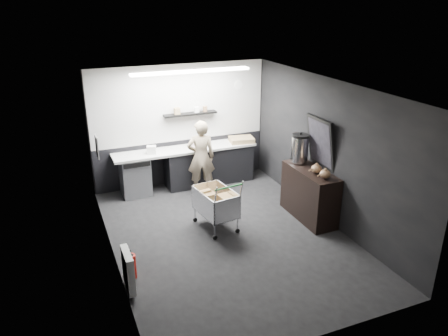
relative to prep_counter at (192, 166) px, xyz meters
name	(u,v)px	position (x,y,z in m)	size (l,w,h in m)	color
floor	(228,236)	(-0.14, -2.42, -0.46)	(5.50, 5.50, 0.00)	black
ceiling	(228,87)	(-0.14, -2.42, 2.24)	(5.50, 5.50, 0.00)	silver
wall_back	(180,125)	(-0.14, 0.33, 0.89)	(5.50, 5.50, 0.00)	black
wall_front	(320,247)	(-0.14, -5.17, 0.89)	(5.50, 5.50, 0.00)	black
wall_left	(108,184)	(-2.14, -2.42, 0.89)	(5.50, 5.50, 0.00)	black
wall_right	(327,152)	(1.86, -2.42, 0.89)	(5.50, 5.50, 0.00)	black
kitchen_wall_panel	(180,103)	(-0.14, 0.31, 1.39)	(3.95, 0.02, 1.70)	silver
dado_panel	(182,161)	(-0.14, 0.31, 0.04)	(3.95, 0.02, 1.00)	black
floating_shelf	(190,114)	(0.06, 0.20, 1.16)	(1.20, 0.22, 0.04)	black
wall_clock	(238,85)	(1.26, 0.30, 1.69)	(0.20, 0.20, 0.03)	white
poster	(97,147)	(-2.12, -1.12, 1.09)	(0.02, 0.30, 0.40)	white
poster_red_band	(97,143)	(-2.11, -1.12, 1.16)	(0.01, 0.22, 0.10)	red
radiator	(128,270)	(-2.08, -3.32, -0.11)	(0.10, 0.50, 0.60)	white
ceiling_strip	(191,71)	(-0.14, -0.57, 2.21)	(2.40, 0.20, 0.04)	white
prep_counter	(192,166)	(0.00, 0.00, 0.00)	(3.20, 0.61, 0.90)	black
person	(201,157)	(0.07, -0.45, 0.36)	(0.60, 0.39, 1.63)	beige
shopping_cart	(215,204)	(-0.22, -2.04, 0.03)	(0.68, 1.00, 1.02)	silver
sideboard	(309,187)	(1.61, -2.32, 0.17)	(0.57, 1.32, 1.98)	black
fire_extinguisher	(131,266)	(-1.99, -3.05, -0.22)	(0.15, 0.15, 0.49)	red
cardboard_box	(241,140)	(1.20, -0.05, 0.50)	(0.54, 0.41, 0.11)	#9A7F52
pink_tub	(197,142)	(0.13, 0.00, 0.56)	(0.23, 0.23, 0.23)	#F5D4D7
white_container	(151,150)	(-0.91, -0.05, 0.53)	(0.19, 0.15, 0.17)	white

